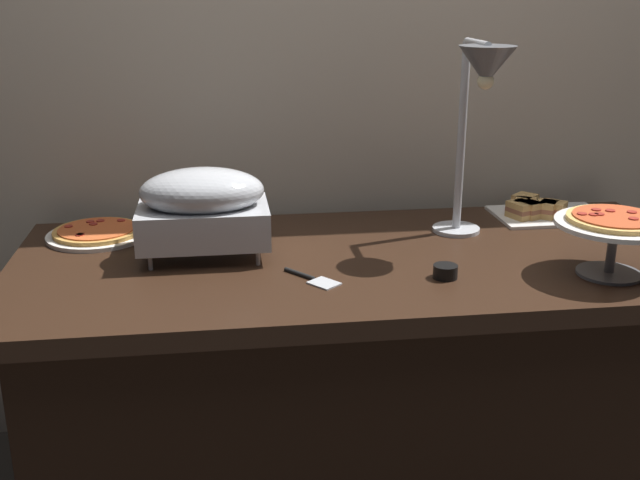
{
  "coord_description": "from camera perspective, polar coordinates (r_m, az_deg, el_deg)",
  "views": [
    {
      "loc": [
        -0.38,
        -1.91,
        1.46
      ],
      "look_at": [
        -0.12,
        0.0,
        0.81
      ],
      "focal_mm": 42.68,
      "sensor_mm": 36.0,
      "label": 1
    }
  ],
  "objects": [
    {
      "name": "back_wall",
      "position": [
        2.46,
        1.3,
        12.52
      ],
      "size": [
        4.4,
        0.04,
        2.4
      ],
      "primitive_type": "cube",
      "color": "#B7A893",
      "rests_on": "ground_plane"
    },
    {
      "name": "buffet_table",
      "position": [
        2.23,
        3.18,
        -10.28
      ],
      "size": [
        1.9,
        0.84,
        0.76
      ],
      "color": "black",
      "rests_on": "ground_plane"
    },
    {
      "name": "chafing_dish",
      "position": [
        2.05,
        -8.78,
        2.48
      ],
      "size": [
        0.35,
        0.24,
        0.24
      ],
      "color": "#B7BABF",
      "rests_on": "buffet_table"
    },
    {
      "name": "heat_lamp",
      "position": [
        2.09,
        11.96,
        11.05
      ],
      "size": [
        0.15,
        0.31,
        0.56
      ],
      "color": "#B7BABF",
      "rests_on": "buffet_table"
    },
    {
      "name": "pizza_plate_front",
      "position": [
        2.31,
        -16.36,
        0.51
      ],
      "size": [
        0.29,
        0.29,
        0.03
      ],
      "color": "white",
      "rests_on": "buffet_table"
    },
    {
      "name": "pizza_plate_center",
      "position": [
        2.03,
        21.22,
        0.88
      ],
      "size": [
        0.29,
        0.29,
        0.16
      ],
      "color": "#595B60",
      "rests_on": "buffet_table"
    },
    {
      "name": "sandwich_platter",
      "position": [
        2.5,
        16.13,
        2.13
      ],
      "size": [
        0.35,
        0.24,
        0.06
      ],
      "color": "white",
      "rests_on": "buffet_table"
    },
    {
      "name": "sauce_cup_near",
      "position": [
        1.93,
        9.38,
        -2.31
      ],
      "size": [
        0.06,
        0.06,
        0.03
      ],
      "color": "black",
      "rests_on": "buffet_table"
    },
    {
      "name": "serving_spatula",
      "position": [
        1.9,
        -0.6,
        -2.92
      ],
      "size": [
        0.13,
        0.15,
        0.01
      ],
      "color": "#B7BABF",
      "rests_on": "buffet_table"
    }
  ]
}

